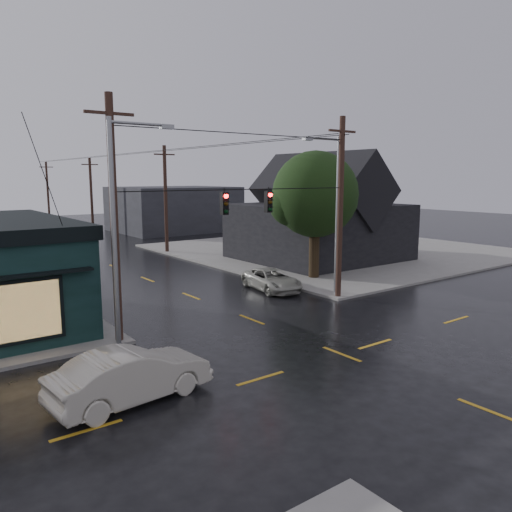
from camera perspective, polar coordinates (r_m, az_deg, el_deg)
ground_plane at (r=20.26m, az=9.75°, el=-11.00°), size 160.00×160.00×0.00m
sidewalk_ne at (r=47.81m, az=8.99°, el=0.74°), size 28.00×28.00×0.15m
ne_building at (r=41.74m, az=7.26°, el=5.65°), size 12.60×11.60×8.75m
corner_tree at (r=33.56m, az=6.78°, el=6.96°), size 5.74×5.74×8.47m
utility_pole_nw at (r=21.99m, az=-15.31°, el=-9.57°), size 2.00×0.32×10.15m
utility_pole_ne at (r=29.07m, az=9.34°, el=-4.80°), size 2.00×0.32×10.15m
utility_pole_far_a at (r=46.33m, az=-10.12°, el=0.35°), size 2.00×0.32×9.65m
utility_pole_far_b at (r=64.71m, az=-18.10°, el=2.49°), size 2.00×0.32×9.15m
utility_pole_far_c at (r=83.84m, az=-22.51°, el=3.65°), size 2.00×0.32×9.15m
span_signal_assembly at (r=24.05m, az=-1.05°, el=6.19°), size 13.00×0.48×1.23m
streetlight_nw at (r=21.27m, az=-15.37°, el=-10.21°), size 5.40×0.30×9.15m
streetlight_ne at (r=29.89m, az=9.04°, el=-4.41°), size 5.40×0.30×9.15m
bg_building_east at (r=65.40m, az=-9.43°, el=5.34°), size 14.00×12.00×5.60m
sedan_cream at (r=16.31m, az=-14.06°, el=-13.08°), size 5.20×2.29×1.66m
suv_silver at (r=30.58m, az=1.83°, el=-2.74°), size 2.86×4.97×1.30m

